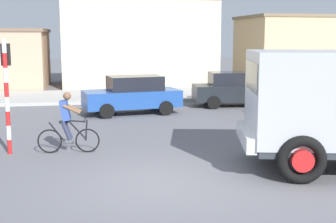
{
  "coord_description": "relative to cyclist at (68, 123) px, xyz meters",
  "views": [
    {
      "loc": [
        -1.63,
        -9.96,
        3.25
      ],
      "look_at": [
        0.65,
        2.5,
        1.2
      ],
      "focal_mm": 49.95,
      "sensor_mm": 36.0,
      "label": 1
    }
  ],
  "objects": [
    {
      "name": "car_far_side",
      "position": [
        9.8,
        4.23,
        -0.05
      ],
      "size": [
        4.15,
        2.17,
        1.6
      ],
      "color": "gold",
      "rests_on": "ground"
    },
    {
      "name": "car_white_mid",
      "position": [
        2.5,
        6.38,
        -0.05
      ],
      "size": [
        4.21,
        2.32,
        1.6
      ],
      "color": "#234C9E",
      "rests_on": "ground"
    },
    {
      "name": "building_mid_block",
      "position": [
        4.18,
        18.68,
        1.99
      ],
      "size": [
        10.11,
        6.05,
        5.7
      ],
      "color": "beige",
      "rests_on": "ground"
    },
    {
      "name": "building_corner_right",
      "position": [
        17.79,
        18.37,
        1.48
      ],
      "size": [
        12.07,
        6.42,
        4.67
      ],
      "color": "#D1B284",
      "rests_on": "ground"
    },
    {
      "name": "traffic_light_pole",
      "position": [
        -1.61,
        0.26,
        1.2
      ],
      "size": [
        0.24,
        0.43,
        3.2
      ],
      "color": "red",
      "rests_on": "ground"
    },
    {
      "name": "cyclist",
      "position": [
        0.0,
        0.0,
        0.0
      ],
      "size": [
        1.73,
        0.51,
        1.72
      ],
      "color": "black",
      "rests_on": "ground"
    },
    {
      "name": "sidewalk_far",
      "position": [
        2.08,
        11.9,
        -0.78
      ],
      "size": [
        80.0,
        5.0,
        0.16
      ],
      "primitive_type": "cube",
      "color": "#ADADA8",
      "rests_on": "ground"
    },
    {
      "name": "car_red_near",
      "position": [
        7.49,
        7.69,
        -0.05
      ],
      "size": [
        4.13,
        2.13,
        1.6
      ],
      "color": "#1E2328",
      "rests_on": "ground"
    },
    {
      "name": "ground_plane",
      "position": [
        2.08,
        -3.15,
        -0.86
      ],
      "size": [
        120.0,
        120.0,
        0.0
      ],
      "primitive_type": "plane",
      "color": "slate"
    }
  ]
}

